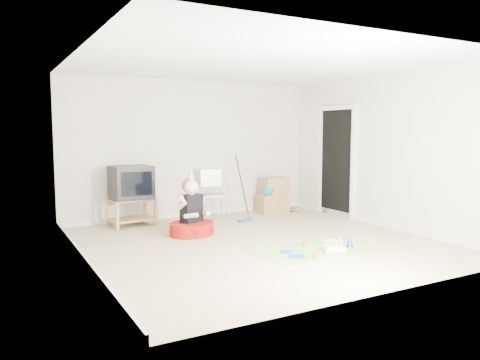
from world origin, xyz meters
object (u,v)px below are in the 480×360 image
crt_tv (131,182)px  seated_woman (192,221)px  folding_chair (214,195)px  birthday_cake (333,249)px  cardboard_boxes (273,196)px  tv_stand (132,210)px

crt_tv → seated_woman: (0.63, -1.16, -0.53)m
folding_chair → birthday_cake: bearing=-81.8°
crt_tv → cardboard_boxes: bearing=-4.9°
cardboard_boxes → birthday_cake: (-0.95, -3.02, -0.30)m
folding_chair → crt_tv: bearing=174.1°
cardboard_boxes → crt_tv: bearing=179.1°
tv_stand → crt_tv: size_ratio=1.24×
crt_tv → seated_woman: 1.43m
seated_woman → folding_chair: bearing=49.3°
tv_stand → seated_woman: size_ratio=0.77×
crt_tv → cardboard_boxes: 2.91m
tv_stand → birthday_cake: 3.63m
cardboard_boxes → seated_woman: seated_woman is taller
tv_stand → cardboard_boxes: size_ratio=1.15×
folding_chair → seated_woman: (-0.87, -1.01, -0.23)m
cardboard_boxes → seated_woman: 2.51m
tv_stand → cardboard_boxes: cardboard_boxes is taller
seated_woman → birthday_cake: size_ratio=3.08×
crt_tv → birthday_cake: size_ratio=1.92×
tv_stand → crt_tv: 0.48m
seated_woman → tv_stand: bearing=118.6°
folding_chair → seated_woman: 1.35m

